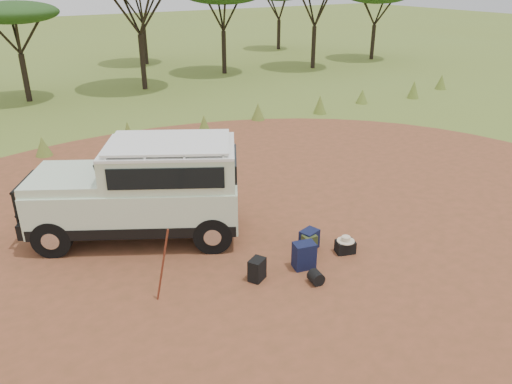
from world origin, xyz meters
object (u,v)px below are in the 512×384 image
safari_vehicle (143,192)px  backpack_black (257,270)px  walking_staff (163,265)px  backpack_navy (304,256)px  duffel_navy (309,239)px  backpack_olive (309,244)px  hard_case (345,247)px

safari_vehicle → backpack_black: safari_vehicle is taller
safari_vehicle → walking_staff: size_ratio=3.18×
backpack_navy → duffel_navy: backpack_navy is taller
backpack_black → backpack_navy: bearing=-36.0°
walking_staff → backpack_olive: bearing=-49.0°
backpack_black → duffel_navy: 1.81m
hard_case → safari_vehicle: bearing=157.1°
backpack_navy → backpack_black: bearing=-173.7°
backpack_navy → duffel_navy: size_ratio=1.28×
walking_staff → duffel_navy: (3.71, 0.11, -0.59)m
backpack_black → hard_case: bearing=-32.1°
backpack_navy → hard_case: backpack_navy is taller
backpack_olive → backpack_black: bearing=-163.1°
backpack_navy → backpack_olive: 0.69m
safari_vehicle → backpack_olive: 4.17m
backpack_navy → backpack_olive: (0.51, 0.47, -0.09)m
backpack_olive → hard_case: size_ratio=1.03×
backpack_navy → backpack_olive: bearing=56.4°
backpack_olive → hard_case: backpack_olive is taller
safari_vehicle → walking_staff: 2.88m
walking_staff → duffel_navy: bearing=-46.8°
walking_staff → hard_case: 4.39m
backpack_black → backpack_navy: 1.15m
backpack_black → safari_vehicle: bearing=83.9°
walking_staff → hard_case: (4.31, -0.50, -0.67)m
walking_staff → backpack_black: bearing=-58.6°
safari_vehicle → walking_staff: bearing=-74.4°
backpack_olive → safari_vehicle: bearing=142.3°
safari_vehicle → backpack_navy: (2.43, -3.27, -0.88)m
backpack_black → backpack_navy: backpack_navy is taller
walking_staff → backpack_navy: bearing=-57.7°
backpack_navy → duffel_navy: (0.61, 0.61, -0.07)m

